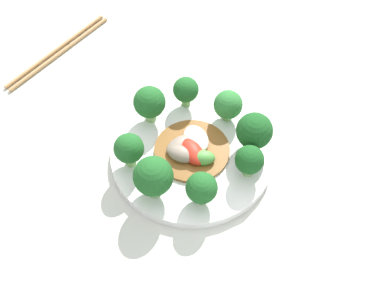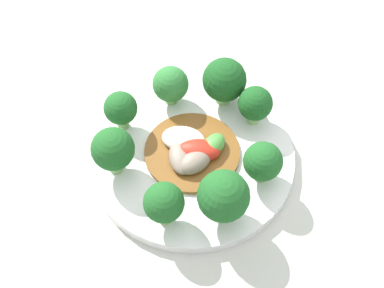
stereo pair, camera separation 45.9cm
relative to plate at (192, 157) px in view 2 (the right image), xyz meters
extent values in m
cube|color=#B7BCAD|center=(0.01, 0.02, -0.37)|extent=(0.96, 0.82, 0.72)
cylinder|color=white|center=(0.00, 0.00, 0.00)|extent=(0.26, 0.26, 0.02)
cylinder|color=#70A356|center=(0.06, -0.07, 0.02)|extent=(0.02, 0.02, 0.01)
sphere|color=#2D7533|center=(0.06, -0.07, 0.04)|extent=(0.05, 0.05, 0.05)
cylinder|color=#89B76B|center=(-0.01, -0.10, 0.02)|extent=(0.02, 0.02, 0.02)
sphere|color=#19511E|center=(-0.01, -0.10, 0.05)|extent=(0.06, 0.06, 0.06)
cylinder|color=#7AAD5B|center=(0.00, 0.10, 0.02)|extent=(0.02, 0.02, 0.02)
sphere|color=#1E5B23|center=(0.00, 0.10, 0.05)|extent=(0.05, 0.05, 0.05)
cylinder|color=#70A356|center=(0.10, -0.01, 0.02)|extent=(0.02, 0.02, 0.02)
sphere|color=#1E5B23|center=(0.10, -0.01, 0.04)|extent=(0.04, 0.04, 0.04)
cylinder|color=#89B76B|center=(-0.06, -0.08, 0.02)|extent=(0.02, 0.02, 0.02)
sphere|color=#19511E|center=(-0.06, -0.08, 0.04)|extent=(0.04, 0.04, 0.04)
cylinder|color=#89B76B|center=(0.08, 0.06, 0.02)|extent=(0.02, 0.02, 0.02)
sphere|color=#1E5B23|center=(0.08, 0.06, 0.05)|extent=(0.05, 0.05, 0.05)
cylinder|color=#7AAD5B|center=(-0.06, 0.07, 0.02)|extent=(0.02, 0.02, 0.02)
sphere|color=#1E5B23|center=(-0.06, 0.07, 0.05)|extent=(0.06, 0.06, 0.06)
cylinder|color=#70A356|center=(-0.09, 0.00, 0.02)|extent=(0.02, 0.02, 0.02)
sphere|color=#1E5B23|center=(-0.09, 0.00, 0.04)|extent=(0.05, 0.05, 0.05)
cylinder|color=brown|center=(0.00, 0.00, 0.01)|extent=(0.12, 0.12, 0.01)
ellipsoid|color=gray|center=(0.01, 0.01, 0.02)|extent=(0.05, 0.06, 0.02)
ellipsoid|color=gray|center=(-0.01, 0.02, 0.02)|extent=(0.05, 0.05, 0.02)
ellipsoid|color=red|center=(-0.01, 0.00, 0.02)|extent=(0.06, 0.05, 0.02)
ellipsoid|color=#4C933D|center=(-0.02, -0.01, 0.02)|extent=(0.03, 0.04, 0.02)
ellipsoid|color=silver|center=(0.02, -0.01, 0.02)|extent=(0.06, 0.05, 0.02)
camera|label=1|loc=(-0.49, 0.09, 0.70)|focal=50.00mm
camera|label=2|loc=(-0.14, 0.35, 0.57)|focal=50.00mm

